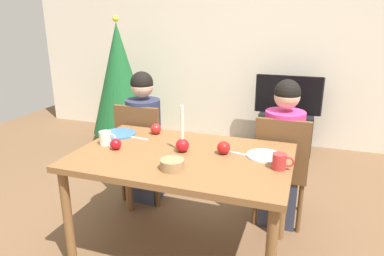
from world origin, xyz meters
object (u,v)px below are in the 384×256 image
person_right_child (282,156)px  apple_by_right_mug (156,129)px  tv (288,95)px  bowl_walnuts (172,164)px  mug_right (280,161)px  chair_left (143,147)px  plate_right (265,156)px  plate_left (119,134)px  dining_table (182,166)px  apple_near_candle (116,144)px  person_left_child (144,139)px  tv_stand (285,132)px  christmas_tree (119,79)px  chair_right (281,164)px  candle_centerpiece (182,142)px  apple_by_left_plate (224,148)px  mug_left (106,138)px

person_right_child → apple_by_right_mug: size_ratio=14.48×
tv → bowl_walnuts: (-0.48, -2.54, 0.07)m
mug_right → chair_left: bearing=152.5°
plate_right → bowl_walnuts: size_ratio=1.61×
tv → plate_left: (-1.11, -2.08, 0.05)m
dining_table → mug_right: 0.64m
dining_table → apple_near_candle: size_ratio=18.44×
person_left_child → tv_stand: 2.02m
person_left_child → apple_near_candle: size_ratio=15.43×
christmas_tree → person_right_child: bearing=-30.9°
mug_right → apple_by_right_mug: (-0.96, 0.35, -0.01)m
chair_right → apple_near_candle: bearing=-147.5°
plate_left → apple_by_right_mug: (0.26, 0.11, 0.03)m
person_left_child → plate_right: bearing=-24.3°
christmas_tree → candle_centerpiece: christmas_tree is taller
dining_table → bowl_walnuts: bowl_walnuts is taller
chair_right → dining_table: bearing=-134.3°
bowl_walnuts → plate_left: bearing=143.9°
chair_left → apple_near_candle: chair_left is taller
person_right_child → tv: (-0.09, 1.66, 0.14)m
chair_right → christmas_tree: (-2.19, 1.34, 0.33)m
tv_stand → plate_left: bearing=-118.0°
plate_left → apple_by_left_plate: apple_by_left_plate is taller
tv → plate_right: 2.17m
christmas_tree → mug_left: bearing=-62.2°
chair_left → apple_near_candle: size_ratio=11.85×
person_right_child → plate_left: 1.28m
person_right_child → apple_near_candle: 1.28m
mug_left → bowl_walnuts: (0.60, -0.23, -0.02)m
person_left_child → bowl_walnuts: size_ratio=8.17×
tv → mug_right: bearing=-87.2°
apple_by_left_plate → plate_left: bearing=171.7°
chair_right → person_left_child: (-1.19, 0.03, 0.06)m
tv_stand → bowl_walnuts: 2.64m
person_left_child → apple_by_right_mug: person_left_child is taller
apple_by_left_plate → tv_stand: bearing=83.4°
person_left_child → bowl_walnuts: (0.63, -0.87, 0.21)m
tv → mug_right: 2.33m
person_right_child → christmas_tree: (-2.19, 1.31, 0.27)m
dining_table → candle_centerpiece: candle_centerpiece is taller
mug_right → mug_left: bearing=178.7°
tv_stand → chair_right: bearing=-87.1°
person_right_child → candle_centerpiece: size_ratio=3.70×
bowl_walnuts → apple_by_left_plate: bearing=55.5°
dining_table → apple_by_left_plate: apple_by_left_plate is taller
tv_stand → candle_centerpiece: candle_centerpiece is taller
chair_right → candle_centerpiece: 0.88m
mug_left → apple_near_candle: (0.11, -0.06, -0.01)m
mug_left → apple_by_right_mug: bearing=54.5°
chair_right → mug_left: (-1.16, -0.61, 0.29)m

